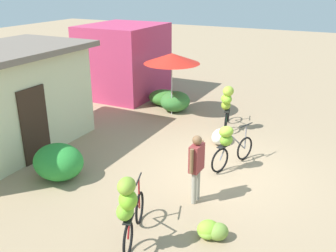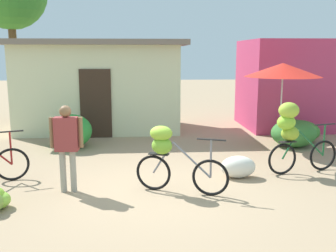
{
  "view_description": "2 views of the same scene",
  "coord_description": "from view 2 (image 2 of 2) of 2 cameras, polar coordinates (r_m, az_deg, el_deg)",
  "views": [
    {
      "loc": [
        -8.13,
        -2.63,
        4.54
      ],
      "look_at": [
        -0.23,
        1.35,
        1.11
      ],
      "focal_mm": 40.42,
      "sensor_mm": 36.0,
      "label": 1
    },
    {
      "loc": [
        -0.16,
        -6.68,
        2.43
      ],
      "look_at": [
        0.38,
        1.39,
        0.92
      ],
      "focal_mm": 41.51,
      "sensor_mm": 36.0,
      "label": 2
    }
  ],
  "objects": [
    {
      "name": "person_vendor",
      "position": [
        7.02,
        -14.66,
        -2.01
      ],
      "size": [
        0.58,
        0.21,
        1.56
      ],
      "color": "gray",
      "rests_on": "ground"
    },
    {
      "name": "hedge_bush_mid",
      "position": [
        11.59,
        18.81,
        -0.65
      ],
      "size": [
        1.04,
        1.23,
        0.58
      ],
      "primitive_type": "ellipsoid",
      "color": "#37782D",
      "rests_on": "ground"
    },
    {
      "name": "bicycle_near_pile",
      "position": [
        6.83,
        0.27,
        -4.04
      ],
      "size": [
        1.6,
        0.63,
        1.2
      ],
      "color": "black",
      "rests_on": "ground"
    },
    {
      "name": "ground_plane",
      "position": [
        7.11,
        -2.36,
        -9.43
      ],
      "size": [
        60.0,
        60.0,
        0.0
      ],
      "primitive_type": "plane",
      "color": "#9F8565"
    },
    {
      "name": "bicycle_center_loaded",
      "position": [
        8.24,
        17.83,
        -0.72
      ],
      "size": [
        1.6,
        0.54,
        1.49
      ],
      "color": "black",
      "rests_on": "ground"
    },
    {
      "name": "market_umbrella",
      "position": [
        10.38,
        16.52,
        7.89
      ],
      "size": [
        1.95,
        1.95,
        2.2
      ],
      "color": "beige",
      "rests_on": "ground"
    },
    {
      "name": "building_low",
      "position": [
        12.68,
        -9.97,
        5.95
      ],
      "size": [
        5.44,
        3.01,
        2.84
      ],
      "color": "beige",
      "rests_on": "ground"
    },
    {
      "name": "hedge_bush_front_left",
      "position": [
        10.45,
        -14.07,
        -0.74
      ],
      "size": [
        1.09,
        1.26,
        0.88
      ],
      "primitive_type": "ellipsoid",
      "color": "#2B8C35",
      "rests_on": "ground"
    },
    {
      "name": "produce_sack",
      "position": [
        7.87,
        10.26,
        -5.92
      ],
      "size": [
        0.71,
        0.46,
        0.44
      ],
      "primitive_type": "ellipsoid",
      "rotation": [
        0.0,
        0.0,
        0.03
      ],
      "color": "silver",
      "rests_on": "ground"
    },
    {
      "name": "hedge_bush_front_right",
      "position": [
        10.77,
        17.96,
        -1.03
      ],
      "size": [
        1.18,
        1.07,
        0.72
      ],
      "primitive_type": "ellipsoid",
      "color": "#387933",
      "rests_on": "ground"
    },
    {
      "name": "shop_pink",
      "position": [
        13.63,
        17.86,
        5.88
      ],
      "size": [
        3.2,
        2.8,
        2.87
      ],
      "primitive_type": "cube",
      "color": "#BB3760",
      "rests_on": "ground"
    }
  ]
}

